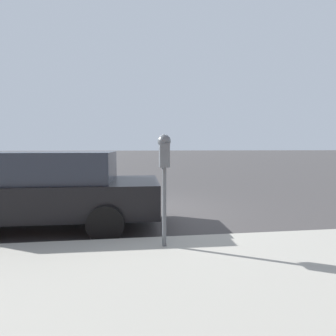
% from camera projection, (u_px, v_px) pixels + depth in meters
% --- Properties ---
extents(ground_plane, '(220.00, 220.00, 0.00)m').
position_uv_depth(ground_plane, '(128.00, 214.00, 6.36)').
color(ground_plane, '#3D3A3A').
extents(parking_meter, '(0.21, 0.19, 1.63)m').
position_uv_depth(parking_meter, '(164.00, 161.00, 3.75)').
color(parking_meter, '#4C5156').
rests_on(parking_meter, sidewalk).
extents(car_black, '(2.06, 5.02, 1.53)m').
position_uv_depth(car_black, '(34.00, 189.00, 5.15)').
color(car_black, black).
rests_on(car_black, ground_plane).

